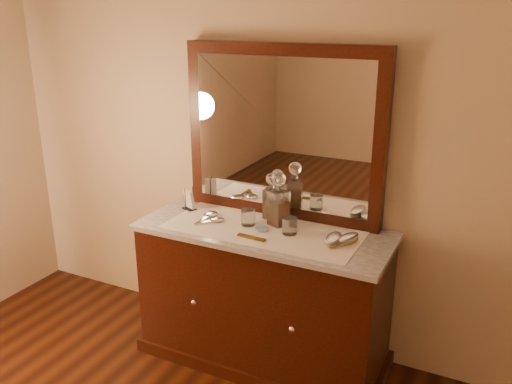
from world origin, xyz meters
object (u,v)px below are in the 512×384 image
Objects in this scene: mirror_frame at (283,133)px; decanter_right at (279,205)px; dresser_cabinet at (264,298)px; brush_near at (333,239)px; pin_dish at (262,229)px; brush_far at (348,239)px; comb at (251,237)px; napkin_rack at (189,201)px; hand_mirror_outer at (209,215)px; hand_mirror_inner at (214,220)px; decanter_left at (272,201)px.

mirror_frame is 3.86× the size of decanter_right.
dresser_cabinet is 0.63m from brush_near.
pin_dish is 0.17m from decanter_right.
brush_near is 1.01× the size of brush_far.
decanter_right is at bearing 81.16° from comb.
mirror_frame is 8.48× the size of napkin_rack.
mirror_frame reaches higher than hand_mirror_outer.
dresser_cabinet is 18.18× the size of pin_dish.
brush_near is 0.97× the size of hand_mirror_inner.
mirror_frame is 0.68m from brush_near.
hand_mirror_inner is (-0.30, -0.01, 0.00)m from pin_dish.
brush_far is at bearing 0.39° from hand_mirror_outer.
hand_mirror_inner is (0.07, -0.05, -0.00)m from hand_mirror_outer.
comb is at bearing -90.13° from mirror_frame.
decanter_right is at bearing 67.47° from pin_dish.
comb is at bearing -22.95° from napkin_rack.
decanter_left reaches higher than brush_near.
mirror_frame is 7.21× the size of comb.
hand_mirror_outer is (-0.37, 0.17, 0.00)m from comb.
decanter_left is 1.29× the size of hand_mirror_outer.
brush_far is at bearing 4.28° from hand_mirror_inner.
decanter_right is at bearing 1.13° from napkin_rack.
brush_near reaches higher than pin_dish.
pin_dish is 0.48m from brush_far.
brush_far is (0.48, 0.05, 0.02)m from pin_dish.
mirror_frame is 0.41m from decanter_right.
dresser_cabinet is 0.74m from napkin_rack.
brush_near reaches higher than hand_mirror_inner.
hand_mirror_outer is (-0.85, -0.01, -0.01)m from brush_far.
brush_near is 0.81× the size of hand_mirror_outer.
hand_mirror_inner is (-0.35, -0.13, -0.11)m from decanter_right.
pin_dish is at bearing -112.53° from decanter_right.
brush_near is at bearing -23.07° from decanter_left.
brush_far is (0.48, -0.22, -0.47)m from mirror_frame.
hand_mirror_outer is at bearing -179.61° from brush_far.
pin_dish is at bearing -7.22° from hand_mirror_outer.
decanter_left is at bearing 9.71° from napkin_rack.
brush_far is (0.43, -0.07, -0.10)m from decanter_right.
decanter_right reaches higher than pin_dish.
pin_dish is at bearing -81.33° from decanter_left.
brush_near reaches higher than brush_far.
comb is 1.18× the size of napkin_rack.
decanter_left is 1.58× the size of brush_near.
mirror_frame is 0.71m from brush_far.
pin_dish is 0.43× the size of hand_mirror_inner.
hand_mirror_outer is (-0.37, 0.05, 0.00)m from pin_dish.
brush_near is at bearing 20.56° from comb.
mirror_frame is 15.58× the size of pin_dish.
decanter_left is at bearing -109.18° from mirror_frame.
mirror_frame is 6.90× the size of brush_near.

